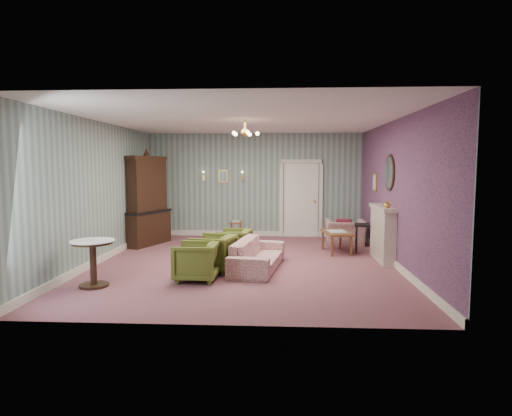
# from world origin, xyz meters

# --- Properties ---
(floor) EXTENTS (7.00, 7.00, 0.00)m
(floor) POSITION_xyz_m (0.00, 0.00, 0.00)
(floor) COLOR #884F59
(floor) RESTS_ON ground
(ceiling) EXTENTS (7.00, 7.00, 0.00)m
(ceiling) POSITION_xyz_m (0.00, 0.00, 2.90)
(ceiling) COLOR white
(ceiling) RESTS_ON ground
(wall_back) EXTENTS (6.00, 0.00, 6.00)m
(wall_back) POSITION_xyz_m (0.00, 3.50, 1.45)
(wall_back) COLOR slate
(wall_back) RESTS_ON ground
(wall_front) EXTENTS (6.00, 0.00, 6.00)m
(wall_front) POSITION_xyz_m (0.00, -3.50, 1.45)
(wall_front) COLOR slate
(wall_front) RESTS_ON ground
(wall_left) EXTENTS (0.00, 7.00, 7.00)m
(wall_left) POSITION_xyz_m (-3.00, 0.00, 1.45)
(wall_left) COLOR slate
(wall_left) RESTS_ON ground
(wall_right) EXTENTS (0.00, 7.00, 7.00)m
(wall_right) POSITION_xyz_m (3.00, 0.00, 1.45)
(wall_right) COLOR slate
(wall_right) RESTS_ON ground
(wall_right_floral) EXTENTS (0.00, 7.00, 7.00)m
(wall_right_floral) POSITION_xyz_m (2.98, 0.00, 1.45)
(wall_right_floral) COLOR #AD567E
(wall_right_floral) RESTS_ON ground
(door) EXTENTS (1.12, 0.12, 2.16)m
(door) POSITION_xyz_m (1.30, 3.46, 1.08)
(door) COLOR white
(door) RESTS_ON floor
(olive_chair_a) EXTENTS (0.69, 0.73, 0.74)m
(olive_chair_a) POSITION_xyz_m (-0.75, -1.39, 0.37)
(olive_chair_a) COLOR #5A6222
(olive_chair_a) RESTS_ON floor
(olive_chair_b) EXTENTS (0.85, 0.89, 0.76)m
(olive_chair_b) POSITION_xyz_m (-0.56, -0.67, 0.38)
(olive_chair_b) COLOR #5A6222
(olive_chair_b) RESTS_ON floor
(olive_chair_c) EXTENTS (0.72, 0.76, 0.70)m
(olive_chair_c) POSITION_xyz_m (-0.28, 0.48, 0.35)
(olive_chair_c) COLOR #5A6222
(olive_chair_c) RESTS_ON floor
(sofa_chintz) EXTENTS (0.87, 2.02, 0.77)m
(sofa_chintz) POSITION_xyz_m (0.28, -0.49, 0.38)
(sofa_chintz) COLOR #993D52
(sofa_chintz) RESTS_ON floor
(wingback_chair) EXTENTS (0.99, 0.66, 0.84)m
(wingback_chair) POSITION_xyz_m (2.36, 2.23, 0.42)
(wingback_chair) COLOR #993D52
(wingback_chair) RESTS_ON floor
(dresser) EXTENTS (0.97, 1.50, 2.37)m
(dresser) POSITION_xyz_m (-2.64, 1.98, 1.18)
(dresser) COLOR black
(dresser) RESTS_ON floor
(fireplace) EXTENTS (0.30, 1.40, 1.16)m
(fireplace) POSITION_xyz_m (2.86, 0.40, 0.58)
(fireplace) COLOR beige
(fireplace) RESTS_ON floor
(mantel_vase) EXTENTS (0.15, 0.15, 0.15)m
(mantel_vase) POSITION_xyz_m (2.84, 0.00, 1.23)
(mantel_vase) COLOR gold
(mantel_vase) RESTS_ON fireplace
(oval_mirror) EXTENTS (0.04, 0.76, 0.84)m
(oval_mirror) POSITION_xyz_m (2.96, 0.40, 1.85)
(oval_mirror) COLOR white
(oval_mirror) RESTS_ON wall_right
(framed_print) EXTENTS (0.04, 0.34, 0.42)m
(framed_print) POSITION_xyz_m (2.97, 1.75, 1.60)
(framed_print) COLOR gold
(framed_print) RESTS_ON wall_right
(coffee_table) EXTENTS (0.68, 1.05, 0.50)m
(coffee_table) POSITION_xyz_m (2.01, 1.19, 0.25)
(coffee_table) COLOR brown
(coffee_table) RESTS_ON floor
(side_table_black) EXTENTS (0.51, 0.51, 0.66)m
(side_table_black) POSITION_xyz_m (2.65, 1.25, 0.33)
(side_table_black) COLOR black
(side_table_black) RESTS_ON floor
(pedestal_table) EXTENTS (0.89, 0.89, 0.78)m
(pedestal_table) POSITION_xyz_m (-2.36, -1.87, 0.39)
(pedestal_table) COLOR black
(pedestal_table) RESTS_ON floor
(nesting_table) EXTENTS (0.33, 0.41, 0.53)m
(nesting_table) POSITION_xyz_m (-0.47, 2.81, 0.26)
(nesting_table) COLOR brown
(nesting_table) RESTS_ON floor
(gilt_mirror_back) EXTENTS (0.28, 0.06, 0.36)m
(gilt_mirror_back) POSITION_xyz_m (-0.90, 3.46, 1.70)
(gilt_mirror_back) COLOR gold
(gilt_mirror_back) RESTS_ON wall_back
(sconce_left) EXTENTS (0.16, 0.12, 0.30)m
(sconce_left) POSITION_xyz_m (-1.45, 3.44, 1.70)
(sconce_left) COLOR gold
(sconce_left) RESTS_ON wall_back
(sconce_right) EXTENTS (0.16, 0.12, 0.30)m
(sconce_right) POSITION_xyz_m (-0.35, 3.44, 1.70)
(sconce_right) COLOR gold
(sconce_right) RESTS_ON wall_back
(chandelier) EXTENTS (0.56, 0.56, 0.36)m
(chandelier) POSITION_xyz_m (0.00, 0.00, 2.63)
(chandelier) COLOR gold
(chandelier) RESTS_ON ceiling
(burgundy_cushion) EXTENTS (0.41, 0.28, 0.39)m
(burgundy_cushion) POSITION_xyz_m (2.31, 2.08, 0.48)
(burgundy_cushion) COLOR maroon
(burgundy_cushion) RESTS_ON wingback_chair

